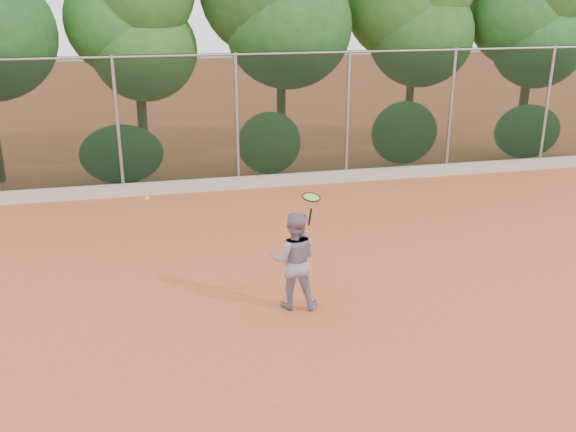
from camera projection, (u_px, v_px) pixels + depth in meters
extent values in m
plane|color=#C85C2F|center=(301.00, 306.00, 10.77)|extent=(80.00, 80.00, 0.00)
cube|color=#BAB6AD|center=(240.00, 183.00, 16.98)|extent=(24.00, 0.20, 0.30)
imported|color=gray|center=(294.00, 260.00, 10.48)|extent=(0.94, 0.81, 1.66)
cube|color=black|center=(237.00, 122.00, 16.61)|extent=(24.00, 0.01, 3.50)
cylinder|color=gray|center=(235.00, 54.00, 16.03)|extent=(24.00, 0.06, 0.06)
cylinder|color=gray|center=(118.00, 127.00, 15.98)|extent=(0.09, 0.09, 3.50)
cylinder|color=gray|center=(237.00, 122.00, 16.61)|extent=(0.09, 0.09, 3.50)
cylinder|color=gray|center=(348.00, 117.00, 17.23)|extent=(0.09, 0.09, 3.50)
cylinder|color=gray|center=(451.00, 112.00, 17.85)|extent=(0.09, 0.09, 3.50)
cylinder|color=gray|center=(547.00, 108.00, 18.47)|extent=(0.09, 0.09, 3.50)
cylinder|color=#402E18|center=(143.00, 129.00, 18.41)|extent=(0.28, 0.28, 2.40)
ellipsoid|color=#2B5D20|center=(145.00, 50.00, 17.61)|extent=(2.90, 2.40, 2.80)
ellipsoid|color=#225F20|center=(123.00, 20.00, 17.52)|extent=(3.20, 2.70, 3.10)
cylinder|color=#3C2A17|center=(281.00, 115.00, 18.86)|extent=(0.26, 0.26, 3.00)
ellipsoid|color=#306C29|center=(289.00, 26.00, 17.96)|extent=(3.60, 3.00, 3.50)
cylinder|color=#452C1A|center=(409.00, 113.00, 19.94)|extent=(0.24, 0.24, 2.70)
ellipsoid|color=#21511B|center=(421.00, 35.00, 19.10)|extent=(3.20, 2.70, 3.10)
ellipsoid|color=#23521C|center=(403.00, 3.00, 18.96)|extent=(3.50, 2.90, 3.40)
cylinder|color=#492E1C|center=(522.00, 113.00, 20.37)|extent=(0.28, 0.28, 2.50)
ellipsoid|color=#2D752C|center=(539.00, 40.00, 19.56)|extent=(3.00, 2.50, 2.90)
ellipsoid|color=#30752C|center=(522.00, 13.00, 19.46)|extent=(3.30, 2.80, 3.20)
ellipsoid|color=#266427|center=(122.00, 154.00, 17.02)|extent=(2.20, 1.16, 1.60)
ellipsoid|color=#3A772D|center=(269.00, 143.00, 17.82)|extent=(1.80, 1.04, 1.76)
ellipsoid|color=#2E6A28|center=(404.00, 133.00, 18.61)|extent=(2.00, 1.10, 1.84)
ellipsoid|color=#2B722B|center=(527.00, 131.00, 19.49)|extent=(2.16, 1.12, 1.64)
cylinder|color=black|center=(310.00, 217.00, 10.23)|extent=(0.07, 0.10, 0.31)
torus|color=black|center=(311.00, 197.00, 10.06)|extent=(0.39, 0.39, 0.09)
cylinder|color=#A4C439|center=(311.00, 197.00, 10.06)|extent=(0.33, 0.33, 0.06)
sphere|color=#C8EA35|center=(147.00, 198.00, 10.12)|extent=(0.07, 0.07, 0.07)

